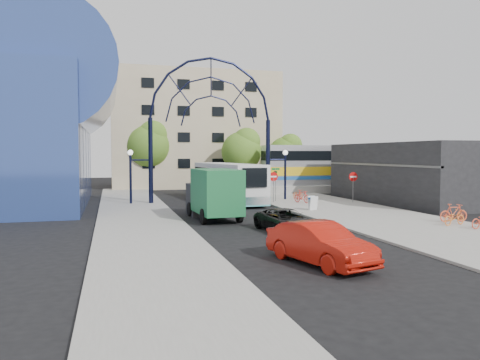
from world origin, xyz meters
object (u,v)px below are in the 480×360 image
object	(u,v)px
train_car	(372,165)
green_truck	(213,194)
tree_north_a	(243,149)
stop_sign	(273,179)
do_not_enter_sign	(353,180)
city_bus	(228,182)
street_name_sign	(276,177)
gateway_arch	(211,100)
bike_far_b	(454,213)
black_suv	(286,220)
bike_near_b	(302,196)
tree_north_b	(149,144)
red_sedan	(320,244)
tree_north_c	(287,152)
sandwich_board	(313,201)
bike_near_a	(298,194)
bike_far_c	(454,217)

from	to	relation	value
train_car	green_truck	xyz separation A→B (m)	(-21.97, -17.75, -1.33)
tree_north_a	stop_sign	bearing A→B (deg)	-95.42
do_not_enter_sign	city_bus	xyz separation A→B (m)	(-9.49, 4.34, -0.27)
street_name_sign	train_car	world-z (taller)	train_car
do_not_enter_sign	street_name_sign	world-z (taller)	street_name_sign
city_bus	green_truck	distance (m)	10.68
gateway_arch	bike_far_b	size ratio (longest dim) A/B	7.64
gateway_arch	black_suv	xyz separation A→B (m)	(0.68, -15.49, -7.96)
green_truck	bike_far_b	size ratio (longest dim) A/B	3.55
bike_near_b	tree_north_a	bearing A→B (deg)	68.21
tree_north_b	red_sedan	size ratio (longest dim) A/B	1.69
street_name_sign	tree_north_c	distance (m)	16.95
tree_north_a	bike_near_b	bearing A→B (deg)	-87.32
sandwich_board	tree_north_b	size ratio (longest dim) A/B	0.12
tree_north_b	red_sedan	world-z (taller)	tree_north_b
green_truck	black_suv	world-z (taller)	green_truck
tree_north_b	gateway_arch	bearing A→B (deg)	-76.32
tree_north_a	tree_north_b	size ratio (longest dim) A/B	0.88
gateway_arch	stop_sign	size ratio (longest dim) A/B	5.46
tree_north_a	bike_far_b	size ratio (longest dim) A/B	3.92
tree_north_c	black_suv	bearing A→B (deg)	-111.26
tree_north_c	bike_near_a	world-z (taller)	tree_north_c
sandwich_board	black_suv	xyz separation A→B (m)	(-4.92, -7.46, -0.14)
gateway_arch	bike_near_a	bearing A→B (deg)	0.00
city_bus	green_truck	xyz separation A→B (m)	(-3.47, -10.10, -0.14)
green_truck	city_bus	bearing A→B (deg)	68.56
stop_sign	street_name_sign	bearing A→B (deg)	56.36
sandwich_board	tree_north_a	bearing A→B (deg)	88.50
tree_north_b	bike_far_c	bearing A→B (deg)	-66.45
do_not_enter_sign	bike_near_b	xyz separation A→B (m)	(-4.17, 0.80, -1.34)
street_name_sign	do_not_enter_sign	bearing A→B (deg)	-24.16
tree_north_c	bike_near_b	world-z (taller)	tree_north_c
gateway_arch	tree_north_a	distance (m)	13.98
tree_north_b	bike_far_b	bearing A→B (deg)	-64.59
red_sedan	bike_far_c	size ratio (longest dim) A/B	2.91
street_name_sign	green_truck	bearing A→B (deg)	-130.63
bike_near_a	bike_near_b	distance (m)	3.35
stop_sign	bike_far_c	xyz separation A→B (m)	(5.49, -14.58, -1.45)
street_name_sign	bike_far_b	bearing A→B (deg)	-67.45
stop_sign	tree_north_a	bearing A→B (deg)	84.58
street_name_sign	red_sedan	world-z (taller)	street_name_sign
do_not_enter_sign	bike_far_b	xyz separation A→B (m)	(0.09, -11.57, -1.32)
gateway_arch	stop_sign	distance (m)	8.37
tree_north_b	red_sedan	bearing A→B (deg)	-85.34
gateway_arch	train_car	world-z (taller)	gateway_arch
city_bus	bike_far_b	size ratio (longest dim) A/B	6.77
bike_near_b	bike_far_b	distance (m)	13.08
red_sedan	green_truck	bearing A→B (deg)	80.35
black_suv	bike_far_b	distance (m)	10.41
bike_far_b	bike_far_c	bearing A→B (deg)	145.73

